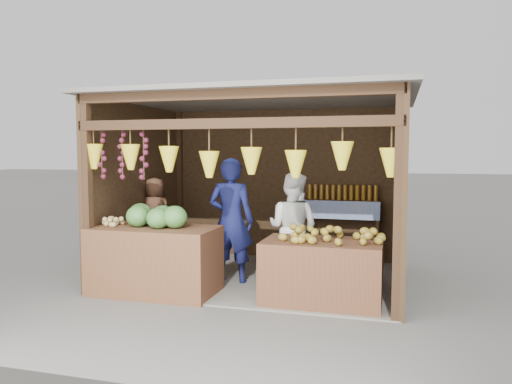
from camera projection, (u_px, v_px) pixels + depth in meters
ground at (261, 278)px, 7.41m from camera, size 80.00×80.00×0.00m
stall_structure at (258, 166)px, 7.24m from camera, size 4.30×3.30×2.66m
back_shelf at (342, 212)px, 8.29m from camera, size 1.25×0.32×1.32m
counter_left at (155, 260)px, 6.58m from camera, size 1.64×0.85×0.88m
counter_right at (322, 272)px, 6.13m from camera, size 1.44×0.85×0.78m
stool at (156, 258)px, 8.04m from camera, size 0.33×0.33×0.31m
man_standing at (231, 221)px, 7.07m from camera, size 0.67×0.45×1.79m
woman_standing at (293, 228)px, 7.10m from camera, size 0.89×0.77×1.58m
vendor_seated at (155, 213)px, 7.98m from camera, size 0.59×0.41×1.15m
melon_pile at (154, 215)px, 6.56m from camera, size 1.00×0.50×0.32m
tanfruit_pile at (112, 221)px, 6.69m from camera, size 0.34×0.40×0.13m
mango_pile at (331, 233)px, 6.04m from camera, size 1.40×0.64×0.22m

